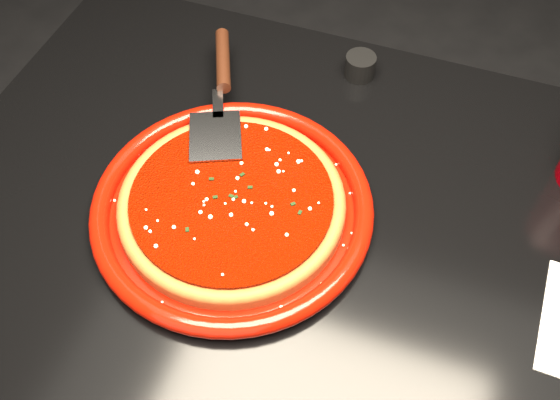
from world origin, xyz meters
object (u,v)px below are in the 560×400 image
object	(u,v)px
plate	(232,207)
pizza_server	(221,93)
ramekin	(360,66)
table	(323,342)

from	to	relation	value
plate	pizza_server	world-z (taller)	pizza_server
pizza_server	ramekin	xyz separation A→B (m)	(0.18, 0.16, -0.03)
plate	pizza_server	distance (m)	0.19
table	ramekin	distance (m)	0.51
plate	pizza_server	size ratio (longest dim) A/B	1.23
table	ramekin	size ratio (longest dim) A/B	23.77
plate	pizza_server	bearing A→B (deg)	117.13
plate	table	bearing A→B (deg)	7.14
table	plate	distance (m)	0.42
plate	ramekin	size ratio (longest dim) A/B	7.83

